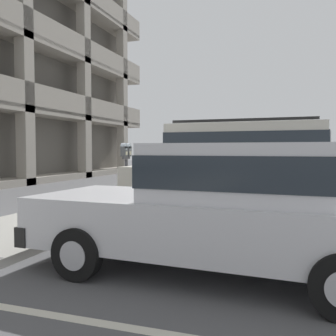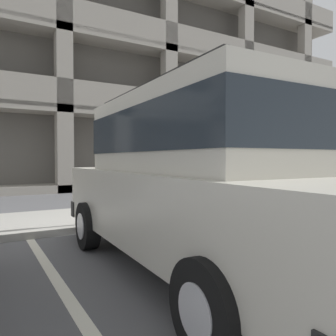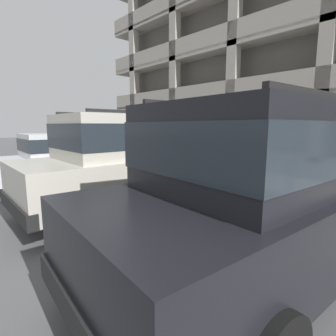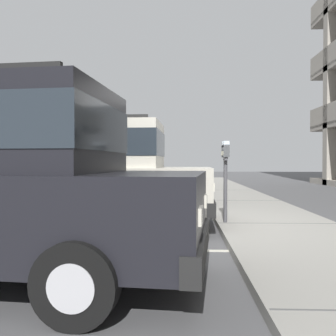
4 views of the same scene
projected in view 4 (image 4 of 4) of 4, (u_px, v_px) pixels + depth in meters
name	position (u px, v px, depth m)	size (l,w,h in m)	color
ground_plane	(207.00, 232.00, 6.83)	(80.00, 80.00, 0.10)	#565659
sidewalk	(279.00, 227.00, 6.78)	(40.00, 2.20, 0.12)	#9E9B93
parking_stall_lines	(114.00, 250.00, 5.24)	(13.30, 4.80, 0.01)	silver
silver_suv	(85.00, 170.00, 7.06)	(2.13, 4.84, 2.03)	beige
red_sedan	(110.00, 177.00, 10.25)	(2.01, 4.57, 1.54)	silver
parking_meter_near	(225.00, 162.00, 6.89)	(0.35, 0.12, 1.50)	#47474C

